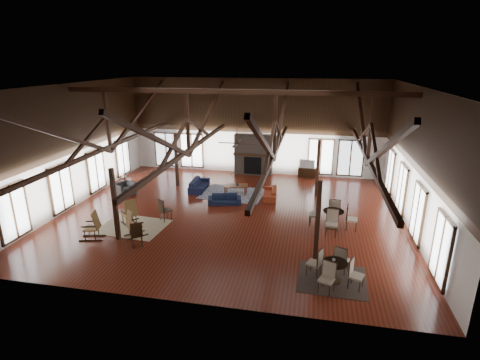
% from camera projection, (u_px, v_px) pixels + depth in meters
% --- Properties ---
extents(floor, '(16.00, 16.00, 0.00)m').
position_uv_depth(floor, '(231.00, 214.00, 18.02)').
color(floor, '#5F2014').
rests_on(floor, ground).
extents(ceiling, '(16.00, 14.00, 0.02)m').
position_uv_depth(ceiling, '(230.00, 86.00, 16.17)').
color(ceiling, black).
rests_on(ceiling, wall_back).
extents(wall_back, '(16.00, 0.02, 6.00)m').
position_uv_depth(wall_back, '(255.00, 127.00, 23.63)').
color(wall_back, silver).
rests_on(wall_back, floor).
extents(wall_front, '(16.00, 0.02, 6.00)m').
position_uv_depth(wall_front, '(177.00, 212.00, 10.56)').
color(wall_front, silver).
rests_on(wall_front, floor).
extents(wall_left, '(0.02, 14.00, 6.00)m').
position_uv_depth(wall_left, '(74.00, 146.00, 18.57)').
color(wall_left, silver).
rests_on(wall_left, floor).
extents(wall_right, '(0.02, 14.00, 6.00)m').
position_uv_depth(wall_right, '(417.00, 162.00, 15.62)').
color(wall_right, silver).
rests_on(wall_right, floor).
extents(roof_truss, '(15.60, 14.07, 3.14)m').
position_uv_depth(roof_truss, '(230.00, 131.00, 16.78)').
color(roof_truss, black).
rests_on(roof_truss, wall_back).
extents(post_grid, '(8.16, 7.16, 3.05)m').
position_uv_depth(post_grid, '(231.00, 184.00, 17.55)').
color(post_grid, black).
rests_on(post_grid, floor).
extents(fireplace, '(2.50, 0.69, 2.60)m').
position_uv_depth(fireplace, '(254.00, 155.00, 23.85)').
color(fireplace, brown).
rests_on(fireplace, floor).
extents(ceiling_fan, '(1.60, 1.60, 0.75)m').
position_uv_depth(ceiling_fan, '(237.00, 143.00, 15.84)').
color(ceiling_fan, black).
rests_on(ceiling_fan, roof_truss).
extents(sofa_navy_front, '(1.80, 1.03, 0.49)m').
position_uv_depth(sofa_navy_front, '(225.00, 199.00, 19.18)').
color(sofa_navy_front, '#131C36').
rests_on(sofa_navy_front, floor).
extents(sofa_navy_left, '(2.04, 0.86, 0.59)m').
position_uv_depth(sofa_navy_left, '(199.00, 185.00, 21.28)').
color(sofa_navy_left, '#131935').
rests_on(sofa_navy_left, floor).
extents(sofa_orange, '(1.82, 0.82, 0.52)m').
position_uv_depth(sofa_orange, '(270.00, 193.00, 20.02)').
color(sofa_orange, '#94351C').
rests_on(sofa_orange, floor).
extents(coffee_table, '(1.44, 0.97, 0.51)m').
position_uv_depth(coffee_table, '(236.00, 186.00, 20.51)').
color(coffee_table, brown).
rests_on(coffee_table, floor).
extents(vase, '(0.23, 0.23, 0.19)m').
position_uv_depth(vase, '(238.00, 184.00, 20.41)').
color(vase, '#B2B2B2').
rests_on(vase, coffee_table).
extents(armchair, '(1.32, 1.27, 0.67)m').
position_uv_depth(armchair, '(124.00, 189.00, 20.45)').
color(armchair, '#2D2D2F').
rests_on(armchair, floor).
extents(side_table_lamp, '(0.41, 0.41, 1.05)m').
position_uv_depth(side_table_lamp, '(125.00, 184.00, 21.05)').
color(side_table_lamp, black).
rests_on(side_table_lamp, floor).
extents(rocking_chair_a, '(1.05, 0.98, 1.22)m').
position_uv_depth(rocking_chair_a, '(130.00, 213.00, 16.63)').
color(rocking_chair_a, olive).
rests_on(rocking_chair_a, floor).
extents(rocking_chair_b, '(0.97, 0.98, 1.16)m').
position_uv_depth(rocking_chair_b, '(133.00, 224.00, 15.56)').
color(rocking_chair_b, olive).
rests_on(rocking_chair_b, floor).
extents(rocking_chair_c, '(1.03, 0.71, 1.22)m').
position_uv_depth(rocking_chair_c, '(94.00, 226.00, 15.37)').
color(rocking_chair_c, olive).
rests_on(rocking_chair_c, floor).
extents(side_chair_a, '(0.64, 0.64, 1.09)m').
position_uv_depth(side_chair_a, '(163.00, 208.00, 17.03)').
color(side_chair_a, black).
rests_on(side_chair_a, floor).
extents(side_chair_b, '(0.62, 0.62, 1.07)m').
position_uv_depth(side_chair_b, '(136.00, 232.00, 14.68)').
color(side_chair_b, black).
rests_on(side_chair_b, floor).
extents(cafe_table_near, '(1.94, 1.94, 1.00)m').
position_uv_depth(cafe_table_near, '(335.00, 268.00, 12.41)').
color(cafe_table_near, black).
rests_on(cafe_table_near, floor).
extents(cafe_table_far, '(2.13, 2.13, 1.10)m').
position_uv_depth(cafe_table_far, '(333.00, 216.00, 16.41)').
color(cafe_table_far, black).
rests_on(cafe_table_far, floor).
extents(cup_near, '(0.15, 0.15, 0.09)m').
position_uv_depth(cup_near, '(334.00, 260.00, 12.39)').
color(cup_near, '#B2B2B2').
rests_on(cup_near, cafe_table_near).
extents(cup_far, '(0.14, 0.14, 0.09)m').
position_uv_depth(cup_far, '(332.00, 210.00, 16.32)').
color(cup_far, '#B2B2B2').
rests_on(cup_far, cafe_table_far).
extents(tv_console, '(1.17, 0.44, 0.59)m').
position_uv_depth(tv_console, '(308.00, 172.00, 23.59)').
color(tv_console, black).
rests_on(tv_console, floor).
extents(television, '(0.94, 0.18, 0.54)m').
position_uv_depth(television, '(307.00, 164.00, 23.43)').
color(television, '#B2B2B2').
rests_on(television, tv_console).
extents(rug_tan, '(3.00, 2.44, 0.01)m').
position_uv_depth(rug_tan, '(133.00, 226.00, 16.64)').
color(rug_tan, tan).
rests_on(rug_tan, floor).
extents(rug_navy, '(3.55, 2.78, 0.01)m').
position_uv_depth(rug_navy, '(233.00, 194.00, 20.69)').
color(rug_navy, '#192147').
rests_on(rug_navy, floor).
extents(rug_dark, '(2.34, 2.14, 0.01)m').
position_uv_depth(rug_dark, '(332.00, 279.00, 12.67)').
color(rug_dark, black).
rests_on(rug_dark, floor).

